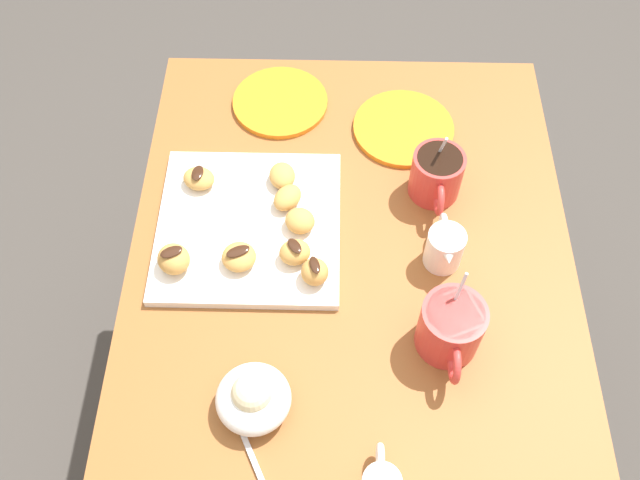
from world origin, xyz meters
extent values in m
plane|color=#423D38|center=(0.00, 0.00, 0.00)|extent=(8.00, 8.00, 0.00)
cube|color=#935628|center=(0.00, 0.00, 0.72)|extent=(0.92, 0.72, 0.04)
cube|color=#935628|center=(-0.40, -0.30, 0.35)|extent=(0.07, 0.07, 0.71)
cube|color=#935628|center=(-0.40, 0.30, 0.35)|extent=(0.07, 0.07, 0.71)
cube|color=white|center=(-0.06, -0.17, 0.75)|extent=(0.30, 0.30, 0.02)
cylinder|color=red|center=(-0.14, 0.14, 0.78)|extent=(0.09, 0.09, 0.09)
torus|color=red|center=(-0.09, 0.14, 0.79)|extent=(0.06, 0.01, 0.06)
cylinder|color=black|center=(-0.14, 0.14, 0.82)|extent=(0.08, 0.08, 0.01)
cylinder|color=silver|center=(-0.16, 0.14, 0.82)|extent=(0.04, 0.01, 0.11)
cylinder|color=red|center=(0.14, 0.14, 0.79)|extent=(0.09, 0.09, 0.09)
torus|color=red|center=(0.20, 0.14, 0.79)|extent=(0.06, 0.01, 0.06)
cylinder|color=black|center=(0.14, 0.14, 0.83)|extent=(0.08, 0.08, 0.01)
cylinder|color=silver|center=(0.12, 0.14, 0.83)|extent=(0.04, 0.03, 0.12)
cylinder|color=white|center=(0.00, 0.15, 0.78)|extent=(0.06, 0.06, 0.07)
cone|color=white|center=(0.03, 0.15, 0.80)|extent=(0.02, 0.02, 0.02)
torus|color=white|center=(-0.04, 0.15, 0.78)|extent=(0.05, 0.01, 0.05)
cylinder|color=white|center=(0.00, 0.15, 0.81)|extent=(0.05, 0.05, 0.01)
ellipsoid|color=white|center=(0.25, -0.14, 0.77)|extent=(0.11, 0.11, 0.06)
sphere|color=#F4E5B2|center=(0.25, -0.14, 0.79)|extent=(0.06, 0.06, 0.06)
ellipsoid|color=green|center=(0.26, -0.14, 0.81)|extent=(0.03, 0.03, 0.01)
torus|color=white|center=(0.33, 0.04, 0.77)|extent=(0.04, 0.01, 0.04)
cylinder|color=orange|center=(-0.34, -0.13, 0.75)|extent=(0.18, 0.18, 0.01)
cylinder|color=orange|center=(-0.28, 0.10, 0.75)|extent=(0.18, 0.18, 0.01)
cube|color=silver|center=(0.34, -0.13, 0.74)|extent=(0.14, 0.07, 0.00)
ellipsoid|color=#D19347|center=(0.03, -0.28, 0.78)|extent=(0.07, 0.07, 0.04)
ellipsoid|color=#381E11|center=(0.03, -0.28, 0.80)|extent=(0.03, 0.04, 0.00)
ellipsoid|color=#D19347|center=(-0.14, -0.26, 0.77)|extent=(0.06, 0.07, 0.03)
ellipsoid|color=#381E11|center=(-0.14, -0.26, 0.79)|extent=(0.03, 0.02, 0.00)
ellipsoid|color=#D19347|center=(0.02, -0.18, 0.77)|extent=(0.06, 0.06, 0.03)
ellipsoid|color=#381E11|center=(0.02, -0.18, 0.79)|extent=(0.03, 0.04, 0.00)
ellipsoid|color=#D19347|center=(-0.14, -0.12, 0.77)|extent=(0.06, 0.05, 0.03)
ellipsoid|color=#D19347|center=(0.01, -0.09, 0.77)|extent=(0.06, 0.06, 0.03)
ellipsoid|color=#381E11|center=(0.01, -0.09, 0.79)|extent=(0.04, 0.03, 0.00)
ellipsoid|color=#D19347|center=(-0.10, -0.11, 0.77)|extent=(0.07, 0.06, 0.03)
ellipsoid|color=#D19347|center=(-0.05, -0.08, 0.77)|extent=(0.07, 0.07, 0.03)
ellipsoid|color=#D19347|center=(0.05, -0.06, 0.78)|extent=(0.05, 0.05, 0.04)
ellipsoid|color=#381E11|center=(0.05, -0.06, 0.80)|extent=(0.03, 0.02, 0.00)
camera|label=1|loc=(0.58, -0.04, 1.70)|focal=38.79mm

